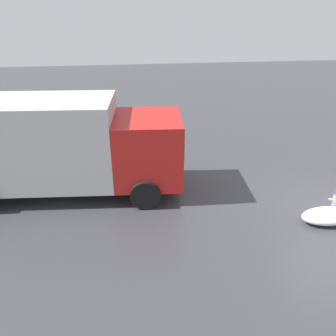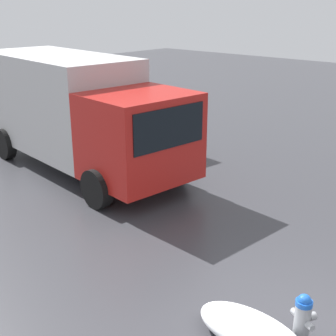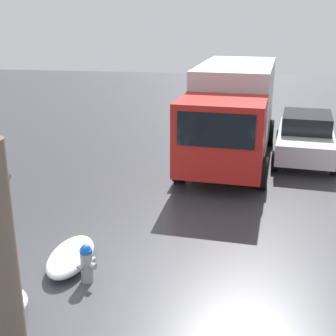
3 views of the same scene
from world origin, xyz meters
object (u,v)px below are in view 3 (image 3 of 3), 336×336
object	(u,v)px
fire_hydrant	(87,263)
tree_trunk	(4,256)
parked_car	(305,136)
delivery_truck	(232,110)

from	to	relation	value
fire_hydrant	tree_trunk	xyz separation A→B (m)	(-2.06, 0.39, 1.24)
fire_hydrant	parked_car	distance (m)	9.56
fire_hydrant	delivery_truck	world-z (taller)	delivery_truck
tree_trunk	delivery_truck	distance (m)	10.37
tree_trunk	parked_car	bearing A→B (deg)	-26.67
tree_trunk	parked_car	world-z (taller)	tree_trunk
fire_hydrant	tree_trunk	size ratio (longest dim) A/B	0.23
fire_hydrant	tree_trunk	distance (m)	2.43
tree_trunk	parked_car	distance (m)	11.58
fire_hydrant	delivery_truck	bearing A→B (deg)	98.67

